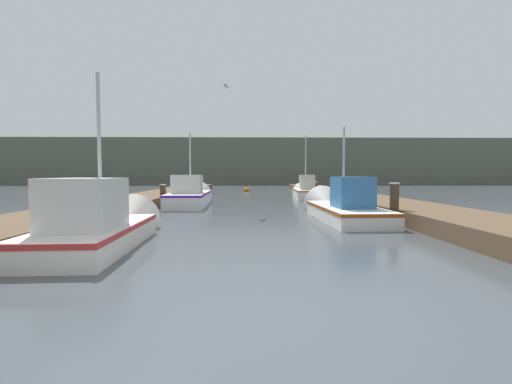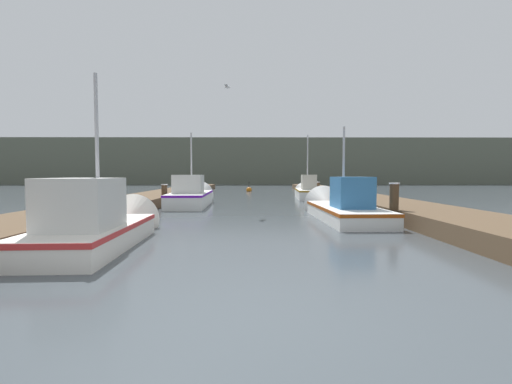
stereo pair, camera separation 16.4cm
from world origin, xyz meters
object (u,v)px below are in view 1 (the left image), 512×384
(seagull_lead, at_px, (227,87))
(mooring_piling_0, at_px, (163,195))
(mooring_piling_2, at_px, (186,187))
(fishing_boat_0, at_px, (104,224))
(fishing_boat_3, at_px, (305,191))
(fishing_boat_2, at_px, (192,196))
(channel_buoy, at_px, (247,190))
(fishing_boat_1, at_px, (339,207))
(mooring_piling_3, at_px, (394,203))
(mooring_piling_1, at_px, (316,189))

(seagull_lead, bearing_deg, mooring_piling_0, -111.88)
(mooring_piling_2, bearing_deg, seagull_lead, -67.28)
(fishing_boat_0, relative_size, fishing_boat_3, 0.90)
(fishing_boat_2, height_order, channel_buoy, fishing_boat_2)
(fishing_boat_1, xyz_separation_m, mooring_piling_3, (1.24, -1.90, 0.28))
(mooring_piling_2, bearing_deg, channel_buoy, 63.33)
(fishing_boat_0, bearing_deg, mooring_piling_1, 61.50)
(fishing_boat_3, distance_m, mooring_piling_0, 9.72)
(mooring_piling_2, bearing_deg, fishing_boat_1, -55.03)
(fishing_boat_3, bearing_deg, mooring_piling_2, 178.27)
(fishing_boat_0, distance_m, mooring_piling_1, 18.11)
(fishing_boat_3, bearing_deg, fishing_boat_1, -88.98)
(fishing_boat_3, bearing_deg, mooring_piling_3, -82.83)
(fishing_boat_2, height_order, mooring_piling_2, fishing_boat_2)
(mooring_piling_0, height_order, mooring_piling_2, mooring_piling_2)
(fishing_boat_1, height_order, channel_buoy, fishing_boat_1)
(mooring_piling_2, xyz_separation_m, seagull_lead, (3.39, -8.11, 4.81))
(fishing_boat_3, distance_m, mooring_piling_2, 8.21)
(fishing_boat_2, distance_m, seagull_lead, 5.94)
(mooring_piling_2, xyz_separation_m, channel_buoy, (4.14, 8.25, -0.55))
(fishing_boat_1, height_order, mooring_piling_3, fishing_boat_1)
(fishing_boat_1, distance_m, channel_buoy, 19.67)
(fishing_boat_1, xyz_separation_m, seagull_lead, (-4.36, 2.98, 5.13))
(fishing_boat_1, height_order, mooring_piling_0, fishing_boat_1)
(mooring_piling_3, xyz_separation_m, seagull_lead, (-5.60, 4.87, 4.84))
(mooring_piling_2, bearing_deg, fishing_boat_3, -5.07)
(channel_buoy, bearing_deg, mooring_piling_3, -77.13)
(fishing_boat_1, height_order, mooring_piling_1, fishing_boat_1)
(mooring_piling_1, bearing_deg, mooring_piling_2, -177.75)
(mooring_piling_0, relative_size, mooring_piling_3, 0.81)
(fishing_boat_1, xyz_separation_m, fishing_boat_2, (-6.38, 5.41, 0.09))
(mooring_piling_0, bearing_deg, channel_buoy, 73.31)
(mooring_piling_3, xyz_separation_m, channel_buoy, (-4.85, 21.23, -0.52))
(mooring_piling_1, height_order, mooring_piling_3, mooring_piling_3)
(fishing_boat_0, xyz_separation_m, mooring_piling_0, (-1.19, 10.04, 0.08))
(fishing_boat_2, distance_m, fishing_boat_3, 8.42)
(fishing_boat_2, bearing_deg, fishing_boat_0, -93.39)
(fishing_boat_2, bearing_deg, mooring_piling_2, 101.69)
(fishing_boat_0, height_order, channel_buoy, fishing_boat_0)
(fishing_boat_2, height_order, fishing_boat_3, fishing_boat_3)
(mooring_piling_0, bearing_deg, mooring_piling_3, -38.13)
(mooring_piling_1, relative_size, channel_buoy, 1.05)
(fishing_boat_2, relative_size, channel_buoy, 6.33)
(fishing_boat_0, height_order, mooring_piling_3, fishing_boat_0)
(mooring_piling_1, bearing_deg, seagull_lead, -123.93)
(seagull_lead, bearing_deg, channel_buoy, -171.57)
(fishing_boat_0, relative_size, fishing_boat_2, 0.75)
(fishing_boat_2, height_order, mooring_piling_0, fishing_boat_2)
(mooring_piling_2, height_order, channel_buoy, mooring_piling_2)
(mooring_piling_3, bearing_deg, fishing_boat_2, 136.24)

